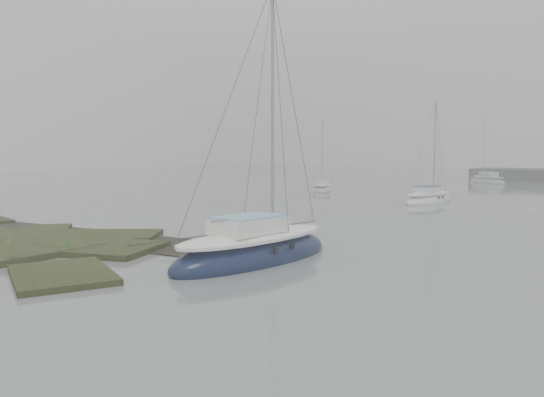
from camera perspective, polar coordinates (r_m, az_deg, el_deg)
The scene contains 5 objects.
ground at distance 41.37m, azimuth 15.85°, elevation 0.04°, with size 160.00×160.00×0.00m, color slate.
sailboat_main at distance 16.96m, azimuth -1.92°, elevation -5.74°, with size 2.92×6.91×9.47m.
sailboat_white at distance 37.59m, azimuth 16.46°, elevation -0.10°, with size 2.65×5.54×7.51m.
sailboat_far_a at distance 47.18m, azimuth 5.38°, elevation 1.06°, with size 3.67×5.09×6.92m.
sailboat_far_c at distance 63.97m, azimuth 22.13°, elevation 1.78°, with size 5.47×5.17×8.01m.
Camera 1 is at (13.52, -8.94, 3.46)m, focal length 35.00 mm.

